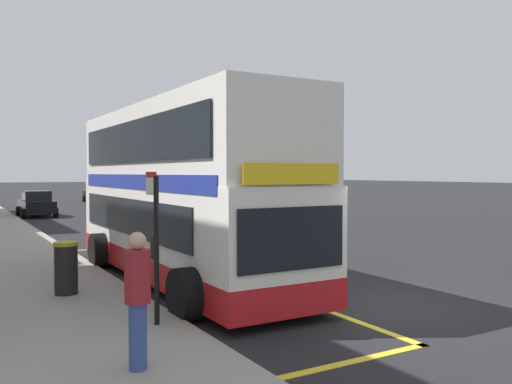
% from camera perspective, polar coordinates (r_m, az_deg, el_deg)
% --- Properties ---
extents(ground_plane, '(260.00, 260.00, 0.00)m').
position_cam_1_polar(ground_plane, '(40.80, -19.39, -1.92)').
color(ground_plane, black).
extents(double_decker_bus, '(3.20, 10.20, 4.40)m').
position_cam_1_polar(double_decker_bus, '(13.70, -8.09, -0.79)').
color(double_decker_bus, white).
rests_on(double_decker_bus, ground).
extents(bus_bay_markings, '(2.95, 13.57, 0.01)m').
position_cam_1_polar(bus_bay_markings, '(13.83, -8.16, -9.36)').
color(bus_bay_markings, yellow).
rests_on(bus_bay_markings, ground).
extents(bus_stop_sign, '(0.09, 0.51, 2.62)m').
position_cam_1_polar(bus_stop_sign, '(9.32, -10.77, -4.43)').
color(bus_stop_sign, black).
rests_on(bus_stop_sign, pavement_near).
extents(parked_car_black_kerbside, '(2.09, 4.20, 1.62)m').
position_cam_1_polar(parked_car_black_kerbside, '(36.20, -22.43, -1.18)').
color(parked_car_black_kerbside, black).
rests_on(parked_car_black_kerbside, ground).
extents(parked_car_black_behind, '(2.09, 4.20, 1.62)m').
position_cam_1_polar(parked_car_black_behind, '(52.29, -16.65, -0.17)').
color(parked_car_black_behind, black).
rests_on(parked_car_black_behind, ground).
extents(parked_car_navy_distant, '(2.09, 4.20, 1.62)m').
position_cam_1_polar(parked_car_navy_distant, '(28.78, -4.05, -1.82)').
color(parked_car_navy_distant, navy).
rests_on(parked_car_navy_distant, ground).
extents(parked_car_black_far, '(2.09, 4.20, 1.62)m').
position_cam_1_polar(parked_car_black_far, '(45.84, -14.11, -0.44)').
color(parked_car_black_far, black).
rests_on(parked_car_black_far, ground).
extents(pedestrian_further_back, '(0.34, 0.34, 1.82)m').
position_cam_1_polar(pedestrian_further_back, '(7.29, -12.56, -10.64)').
color(pedestrian_further_back, '#33478C').
rests_on(pedestrian_further_back, pavement_near).
extents(litter_bin, '(0.51, 0.51, 1.12)m').
position_cam_1_polar(litter_bin, '(12.21, -19.67, -7.64)').
color(litter_bin, black).
rests_on(litter_bin, pavement_near).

